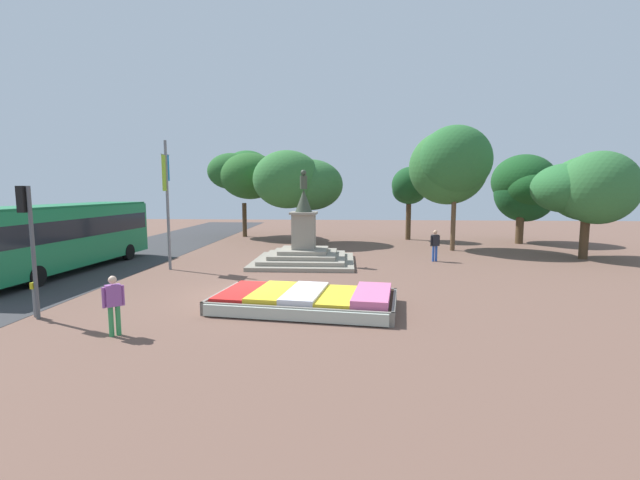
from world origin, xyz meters
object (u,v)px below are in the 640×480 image
(banner_pole, at_px, (167,199))
(city_bus, at_px, (61,234))
(kerb_bollard_mid_a, at_px, (35,301))
(traffic_light_near_crossing, at_px, (29,229))
(flower_planter, at_px, (307,300))
(pedestrian_with_handbag, at_px, (114,301))
(statue_monument, at_px, (304,249))
(pedestrian_near_planter, at_px, (435,243))

(banner_pole, relative_size, city_bus, 0.54)
(city_bus, relative_size, kerb_bollard_mid_a, 11.78)
(kerb_bollard_mid_a, bearing_deg, traffic_light_near_crossing, -54.37)
(flower_planter, xyz_separation_m, kerb_bollard_mid_a, (-8.45, -1.50, 0.24))
(banner_pole, xyz_separation_m, city_bus, (-4.91, -0.94, -1.64))
(traffic_light_near_crossing, xyz_separation_m, city_bus, (-4.12, 7.37, -0.92))
(flower_planter, bearing_deg, kerb_bollard_mid_a, -169.96)
(city_bus, height_order, pedestrian_with_handbag, city_bus)
(flower_planter, relative_size, traffic_light_near_crossing, 1.58)
(flower_planter, relative_size, statue_monument, 1.20)
(city_bus, bearing_deg, traffic_light_near_crossing, -60.81)
(banner_pole, bearing_deg, statue_monument, 19.34)
(pedestrian_with_handbag, xyz_separation_m, kerb_bollard_mid_a, (-3.45, 1.55, -0.44))
(statue_monument, xyz_separation_m, traffic_light_near_crossing, (-7.32, -10.60, 2.04))
(kerb_bollard_mid_a, bearing_deg, statue_monument, 54.29)
(city_bus, bearing_deg, flower_planter, -24.52)
(statue_monument, height_order, pedestrian_near_planter, statue_monument)
(banner_pole, distance_m, kerb_bollard_mid_a, 8.69)
(traffic_light_near_crossing, distance_m, pedestrian_with_handbag, 4.01)
(banner_pole, distance_m, pedestrian_near_planter, 14.37)
(pedestrian_near_planter, bearing_deg, statue_monument, -172.02)
(pedestrian_near_planter, distance_m, kerb_bollard_mid_a, 18.62)
(pedestrian_near_planter, bearing_deg, flower_planter, -122.28)
(statue_monument, bearing_deg, pedestrian_near_planter, 7.98)
(flower_planter, distance_m, kerb_bollard_mid_a, 8.58)
(pedestrian_with_handbag, relative_size, pedestrian_near_planter, 0.95)
(pedestrian_with_handbag, xyz_separation_m, pedestrian_near_planter, (11.26, 12.95, 0.06))
(banner_pole, xyz_separation_m, kerb_bollard_mid_a, (-0.95, -8.10, -3.00))
(pedestrian_near_planter, relative_size, kerb_bollard_mid_a, 1.77)
(flower_planter, xyz_separation_m, statue_monument, (-0.98, 8.89, 0.48))
(statue_monument, height_order, pedestrian_with_handbag, statue_monument)
(pedestrian_near_planter, bearing_deg, city_bus, -167.19)
(flower_planter, relative_size, banner_pole, 1.01)
(flower_planter, height_order, pedestrian_with_handbag, pedestrian_with_handbag)
(city_bus, bearing_deg, pedestrian_with_handbag, -49.59)
(pedestrian_with_handbag, bearing_deg, flower_planter, 31.35)
(flower_planter, distance_m, traffic_light_near_crossing, 8.84)
(flower_planter, bearing_deg, city_bus, 155.48)
(pedestrian_with_handbag, height_order, pedestrian_near_planter, pedestrian_near_planter)
(banner_pole, bearing_deg, city_bus, -169.15)
(pedestrian_with_handbag, distance_m, kerb_bollard_mid_a, 3.81)
(flower_planter, relative_size, pedestrian_near_planter, 3.68)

